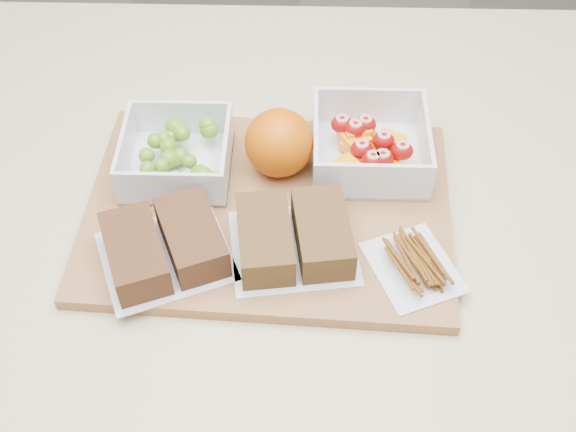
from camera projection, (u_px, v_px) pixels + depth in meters
name	position (u px, v px, depth m)	size (l,w,h in m)	color
counter	(288.00, 403.00, 1.18)	(1.20, 0.90, 0.90)	beige
cutting_board	(268.00, 210.00, 0.84)	(0.42, 0.30, 0.02)	#9B6C40
grape_container	(179.00, 154.00, 0.86)	(0.13, 0.13, 0.05)	silver
fruit_container	(369.00, 147.00, 0.87)	(0.14, 0.14, 0.06)	silver
orange	(279.00, 143.00, 0.85)	(0.08, 0.08, 0.08)	#CC5704
sandwich_bag_left	(164.00, 246.00, 0.77)	(0.17, 0.16, 0.04)	silver
sandwich_bag_center	(294.00, 237.00, 0.78)	(0.15, 0.14, 0.04)	silver
pretzel_bag	(414.00, 262.00, 0.77)	(0.12, 0.13, 0.02)	silver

